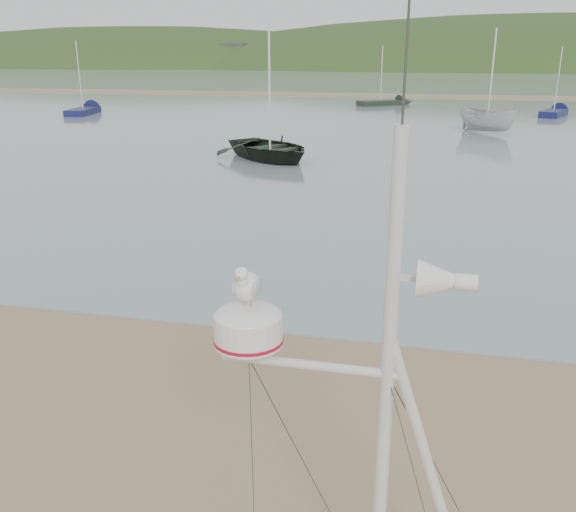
% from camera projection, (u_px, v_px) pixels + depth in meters
% --- Properties ---
extents(ground, '(560.00, 560.00, 0.00)m').
position_uv_depth(ground, '(114.00, 460.00, 7.69)').
color(ground, '#81664A').
rests_on(ground, ground).
extents(water, '(560.00, 256.00, 0.04)m').
position_uv_depth(water, '(420.00, 77.00, 129.56)').
color(water, slate).
rests_on(water, ground).
extents(sandbar, '(560.00, 7.00, 0.07)m').
position_uv_depth(sandbar, '(405.00, 96.00, 72.30)').
color(sandbar, '#81664A').
rests_on(sandbar, water).
extents(hill_ridge, '(620.00, 180.00, 80.00)m').
position_uv_depth(hill_ridge, '(475.00, 123.00, 226.86)').
color(hill_ridge, '#223817').
rests_on(hill_ridge, ground).
extents(far_cottages, '(294.40, 6.30, 8.00)m').
position_uv_depth(far_cottages, '(437.00, 56.00, 186.74)').
color(far_cottages, silver).
rests_on(far_cottages, ground).
extents(mast_rig, '(2.39, 2.55, 5.39)m').
position_uv_depth(mast_rig, '(371.00, 510.00, 5.02)').
color(mast_rig, silver).
rests_on(mast_rig, ground).
extents(boat_dark, '(3.43, 3.65, 5.44)m').
position_uv_depth(boat_dark, '(270.00, 101.00, 28.27)').
color(boat_dark, black).
rests_on(boat_dark, water).
extents(boat_white, '(2.37, 2.37, 4.40)m').
position_uv_depth(boat_white, '(490.00, 98.00, 38.17)').
color(boat_white, silver).
rests_on(boat_white, water).
extents(sailboat_blue_near, '(2.84, 6.53, 6.33)m').
position_uv_depth(sailboat_blue_near, '(89.00, 109.00, 52.17)').
color(sailboat_blue_near, '#131644').
rests_on(sailboat_blue_near, ground).
extents(sailboat_dark_mid, '(5.67, 4.84, 6.02)m').
position_uv_depth(sailboat_dark_mid, '(393.00, 102.00, 59.76)').
color(sailboat_dark_mid, black).
rests_on(sailboat_dark_mid, ground).
extents(sailboat_blue_far, '(3.38, 5.89, 5.78)m').
position_uv_depth(sailboat_blue_far, '(557.00, 112.00, 50.17)').
color(sailboat_blue_far, '#131644').
rests_on(sailboat_blue_far, ground).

